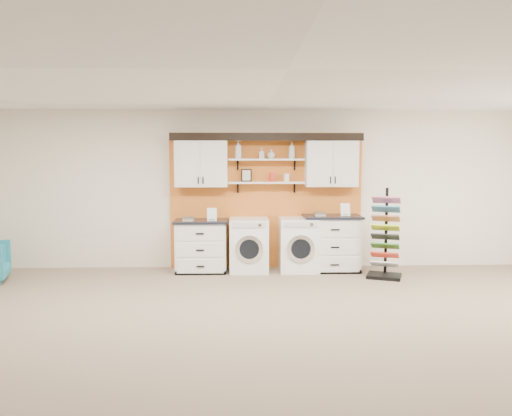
{
  "coord_description": "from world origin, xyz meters",
  "views": [
    {
      "loc": [
        -0.47,
        -4.88,
        1.95
      ],
      "look_at": [
        -0.23,
        2.3,
        1.23
      ],
      "focal_mm": 35.0,
      "sensor_mm": 36.0,
      "label": 1
    }
  ],
  "objects_px": {
    "base_cabinet_left": "(202,246)",
    "sample_rack": "(385,248)",
    "washer": "(249,245)",
    "dryer": "(298,244)",
    "base_cabinet_right": "(332,243)"
  },
  "relations": [
    {
      "from": "base_cabinet_left",
      "to": "dryer",
      "type": "xyz_separation_m",
      "value": [
        1.68,
        -0.0,
        0.01
      ]
    },
    {
      "from": "base_cabinet_left",
      "to": "washer",
      "type": "bearing_deg",
      "value": -0.24
    },
    {
      "from": "base_cabinet_left",
      "to": "sample_rack",
      "type": "relative_size",
      "value": 0.62
    },
    {
      "from": "sample_rack",
      "to": "washer",
      "type": "bearing_deg",
      "value": -172.04
    },
    {
      "from": "base_cabinet_right",
      "to": "sample_rack",
      "type": "bearing_deg",
      "value": -34.64
    },
    {
      "from": "base_cabinet_right",
      "to": "washer",
      "type": "xyz_separation_m",
      "value": [
        -1.44,
        -0.0,
        -0.02
      ]
    },
    {
      "from": "washer",
      "to": "sample_rack",
      "type": "height_order",
      "value": "sample_rack"
    },
    {
      "from": "base_cabinet_left",
      "to": "sample_rack",
      "type": "bearing_deg",
      "value": -10.04
    },
    {
      "from": "washer",
      "to": "sample_rack",
      "type": "relative_size",
      "value": 0.63
    },
    {
      "from": "base_cabinet_left",
      "to": "base_cabinet_right",
      "type": "xyz_separation_m",
      "value": [
        2.26,
        -0.0,
        0.03
      ]
    },
    {
      "from": "base_cabinet_right",
      "to": "sample_rack",
      "type": "distance_m",
      "value": 0.95
    },
    {
      "from": "base_cabinet_right",
      "to": "washer",
      "type": "bearing_deg",
      "value": -179.87
    },
    {
      "from": "base_cabinet_right",
      "to": "base_cabinet_left",
      "type": "bearing_deg",
      "value": 180.0
    },
    {
      "from": "base_cabinet_left",
      "to": "dryer",
      "type": "relative_size",
      "value": 0.99
    },
    {
      "from": "base_cabinet_left",
      "to": "dryer",
      "type": "bearing_deg",
      "value": -0.12
    }
  ]
}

